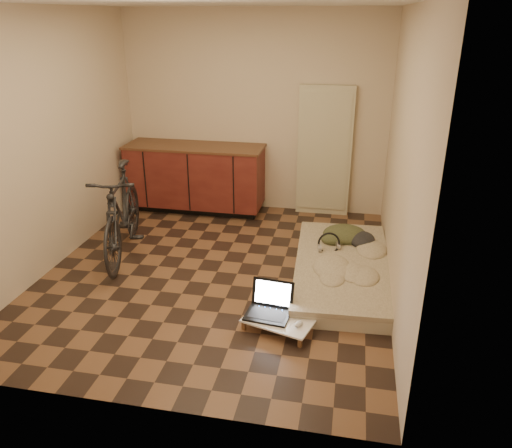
% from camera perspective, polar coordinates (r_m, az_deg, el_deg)
% --- Properties ---
extents(room_shell, '(3.50, 4.00, 2.60)m').
position_cam_1_polar(room_shell, '(4.83, -4.94, 8.26)').
color(room_shell, brown).
rests_on(room_shell, ground).
extents(cabinets, '(1.84, 0.62, 0.91)m').
position_cam_1_polar(cabinets, '(6.83, -6.89, 5.30)').
color(cabinets, black).
rests_on(cabinets, ground).
extents(appliance_panel, '(0.70, 0.10, 1.70)m').
position_cam_1_polar(appliance_panel, '(6.64, 7.84, 8.19)').
color(appliance_panel, beige).
rests_on(appliance_panel, ground).
extents(bicycle, '(0.89, 1.79, 1.11)m').
position_cam_1_polar(bicycle, '(5.64, -15.14, 1.77)').
color(bicycle, black).
rests_on(bicycle, ground).
extents(futon, '(1.06, 2.05, 0.17)m').
position_cam_1_polar(futon, '(5.24, 9.87, -5.07)').
color(futon, '#C1B59A').
rests_on(futon, ground).
extents(clothing_pile, '(0.54, 0.46, 0.21)m').
position_cam_1_polar(clothing_pile, '(5.67, 10.63, -0.76)').
color(clothing_pile, '#383C23').
rests_on(clothing_pile, futon).
extents(headphones, '(0.31, 0.30, 0.18)m').
position_cam_1_polar(headphones, '(5.38, 8.34, -2.10)').
color(headphones, black).
rests_on(headphones, futon).
extents(lap_desk, '(0.67, 0.53, 0.10)m').
position_cam_1_polar(lap_desk, '(4.37, 2.69, -10.87)').
color(lap_desk, brown).
rests_on(lap_desk, ground).
extents(laptop, '(0.41, 0.37, 0.26)m').
position_cam_1_polar(laptop, '(4.41, 1.52, -9.54)').
color(laptop, black).
rests_on(laptop, lap_desk).
extents(mouse, '(0.09, 0.11, 0.03)m').
position_cam_1_polar(mouse, '(4.28, 4.86, -11.28)').
color(mouse, silver).
rests_on(mouse, lap_desk).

